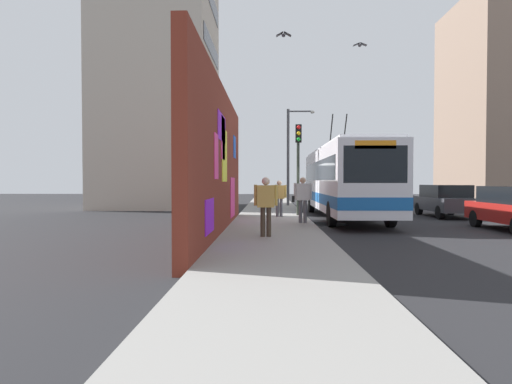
# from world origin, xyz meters

# --- Properties ---
(ground_plane) EXTENTS (80.00, 80.00, 0.00)m
(ground_plane) POSITION_xyz_m (0.00, 0.00, 0.00)
(ground_plane) COLOR #232326
(sidewalk_slab) EXTENTS (48.00, 3.20, 0.15)m
(sidewalk_slab) POSITION_xyz_m (0.00, 1.60, 0.07)
(sidewalk_slab) COLOR gray
(sidewalk_slab) RESTS_ON ground_plane
(graffiti_wall) EXTENTS (12.77, 0.32, 4.82)m
(graffiti_wall) POSITION_xyz_m (-4.61, 3.35, 2.41)
(graffiti_wall) COLOR maroon
(graffiti_wall) RESTS_ON ground_plane
(building_far_left) EXTENTS (8.34, 7.15, 18.96)m
(building_far_left) POSITION_xyz_m (10.28, 9.20, 9.48)
(building_far_left) COLOR #B2A899
(building_far_left) RESTS_ON ground_plane
(building_far_right) EXTENTS (9.38, 7.28, 16.10)m
(building_far_right) POSITION_xyz_m (16.09, -17.00, 8.05)
(building_far_right) COLOR gray
(building_far_right) RESTS_ON ground_plane
(city_bus) EXTENTS (12.02, 2.53, 5.13)m
(city_bus) POSITION_xyz_m (1.54, -1.80, 1.86)
(city_bus) COLOR silver
(city_bus) RESTS_ON ground_plane
(parked_car_dark_gray) EXTENTS (4.15, 1.88, 1.58)m
(parked_car_dark_gray) POSITION_xyz_m (2.56, -7.00, 0.83)
(parked_car_dark_gray) COLOR #38383D
(parked_car_dark_gray) RESTS_ON ground_plane
(pedestrian_midblock) EXTENTS (0.22, 0.66, 1.65)m
(pedestrian_midblock) POSITION_xyz_m (0.70, 1.26, 1.11)
(pedestrian_midblock) COLOR #595960
(pedestrian_midblock) RESTS_ON sidewalk_slab
(pedestrian_at_curb) EXTENTS (0.24, 0.77, 1.76)m
(pedestrian_at_curb) POSITION_xyz_m (-2.21, 0.43, 1.19)
(pedestrian_at_curb) COLOR #595960
(pedestrian_at_curb) RESTS_ON sidewalk_slab
(pedestrian_near_wall) EXTENTS (0.23, 0.69, 1.72)m
(pedestrian_near_wall) POSITION_xyz_m (-6.35, 1.82, 1.17)
(pedestrian_near_wall) COLOR #3F3326
(pedestrian_near_wall) RESTS_ON sidewalk_slab
(traffic_light) EXTENTS (0.49, 0.28, 4.29)m
(traffic_light) POSITION_xyz_m (1.40, 0.35, 3.03)
(traffic_light) COLOR #2D382D
(traffic_light) RESTS_ON sidewalk_slab
(street_lamp) EXTENTS (0.44, 1.84, 6.42)m
(street_lamp) POSITION_xyz_m (9.75, 0.24, 3.86)
(street_lamp) COLOR #4C4C51
(street_lamp) RESTS_ON sidewalk_slab
(flying_pigeons) EXTENTS (2.58, 3.71, 0.49)m
(flying_pigeons) POSITION_xyz_m (-2.32, -0.37, 7.12)
(flying_pigeons) COLOR #47474C
(curbside_puddle) EXTENTS (1.77, 1.77, 0.00)m
(curbside_puddle) POSITION_xyz_m (-1.22, -0.60, 0.00)
(curbside_puddle) COLOR black
(curbside_puddle) RESTS_ON ground_plane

